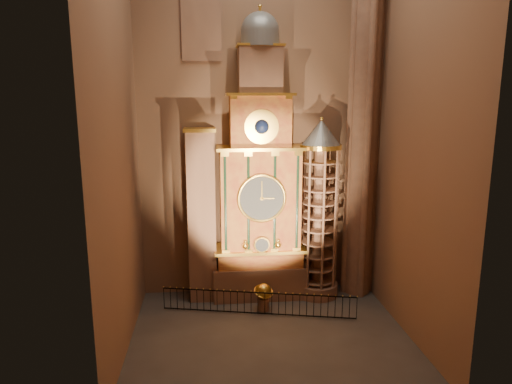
{
  "coord_description": "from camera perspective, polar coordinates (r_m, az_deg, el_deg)",
  "views": [
    {
      "loc": [
        -2.91,
        -20.94,
        11.86
      ],
      "look_at": [
        -0.43,
        3.0,
        6.88
      ],
      "focal_mm": 32.0,
      "sensor_mm": 36.0,
      "label": 1
    }
  ],
  "objects": [
    {
      "name": "floor",
      "position": [
        24.25,
        1.82,
        -17.6
      ],
      "size": [
        14.0,
        14.0,
        0.0
      ],
      "primitive_type": "plane",
      "color": "#383330",
      "rests_on": "ground"
    },
    {
      "name": "stained_glass_window",
      "position": [
        27.26,
        -6.93,
        21.41
      ],
      "size": [
        2.2,
        0.14,
        5.2
      ],
      "color": "navy",
      "rests_on": "wall_back"
    },
    {
      "name": "wall_back",
      "position": [
        27.12,
        0.24,
        9.88
      ],
      "size": [
        22.0,
        0.0,
        22.0
      ],
      "primitive_type": "plane",
      "rotation": [
        1.57,
        0.0,
        0.0
      ],
      "color": "#886449",
      "rests_on": "floor"
    },
    {
      "name": "wall_left",
      "position": [
        21.36,
        -17.17,
        8.87
      ],
      "size": [
        0.0,
        22.0,
        22.0
      ],
      "primitive_type": "plane",
      "rotation": [
        1.57,
        0.0,
        1.57
      ],
      "color": "#886449",
      "rests_on": "floor"
    },
    {
      "name": "celestial_globe",
      "position": [
        26.4,
        0.96,
        -12.69
      ],
      "size": [
        1.42,
        1.39,
        1.61
      ],
      "color": "#8C634C",
      "rests_on": "floor"
    },
    {
      "name": "astronomical_clock",
      "position": [
        26.58,
        0.48,
        0.45
      ],
      "size": [
        5.6,
        2.41,
        16.7
      ],
      "color": "#8C634C",
      "rests_on": "floor"
    },
    {
      "name": "gothic_pier",
      "position": [
        27.48,
        13.41,
        9.59
      ],
      "size": [
        2.04,
        2.04,
        22.0
      ],
      "color": "#8C634C",
      "rests_on": "floor"
    },
    {
      "name": "wall_right",
      "position": [
        23.19,
        19.63,
        8.9
      ],
      "size": [
        0.0,
        22.0,
        22.0
      ],
      "primitive_type": "plane",
      "rotation": [
        1.57,
        0.0,
        -1.57
      ],
      "color": "#886449",
      "rests_on": "floor"
    },
    {
      "name": "iron_railing",
      "position": [
        25.98,
        0.25,
        -13.74
      ],
      "size": [
        10.5,
        2.41,
        1.29
      ],
      "color": "black",
      "rests_on": "floor"
    },
    {
      "name": "stair_turret",
      "position": [
        27.24,
        7.88,
        -2.42
      ],
      "size": [
        2.5,
        2.5,
        10.8
      ],
      "color": "#8C634C",
      "rests_on": "floor"
    },
    {
      "name": "portrait_tower",
      "position": [
        26.78,
        -6.79,
        -2.9
      ],
      "size": [
        1.8,
        1.6,
        10.2
      ],
      "color": "#8C634C",
      "rests_on": "floor"
    }
  ]
}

